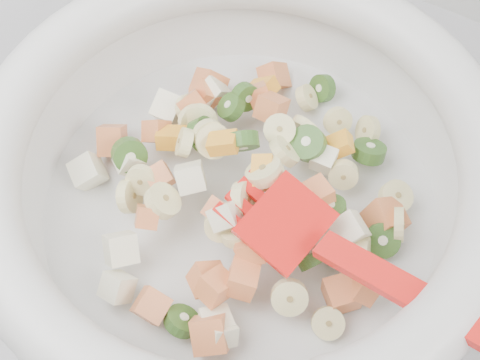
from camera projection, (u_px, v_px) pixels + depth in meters
The scene contains 2 objects.
counter at pixel (212, 335), 0.95m from camera, with size 2.00×0.60×0.90m, color #A1A0A6.
mixing_bowl at pixel (240, 172), 0.49m from camera, with size 0.46×0.39×0.12m.
Camera 1 is at (0.20, 1.20, 1.37)m, focal length 50.00 mm.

